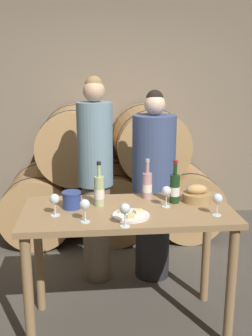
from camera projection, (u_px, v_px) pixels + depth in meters
name	position (u px, v px, depth m)	size (l,w,h in m)	color
ground_plane	(128.00, 325.00, 2.84)	(10.00, 10.00, 0.00)	#4C473F
stone_wall_back	(108.00, 86.00, 4.64)	(10.00, 0.12, 3.20)	#7F705B
barrel_stack	(112.00, 178.00, 4.31)	(2.34, 0.93, 1.42)	tan
tasting_table	(128.00, 229.00, 2.65)	(1.40, 0.66, 0.89)	#99754C
person_left	(96.00, 179.00, 3.27)	(0.29, 0.29, 1.75)	#756651
person_right	(153.00, 187.00, 3.34)	(0.36, 0.36, 1.64)	#232326
wine_bottle_red	(175.00, 188.00, 2.72)	(0.07, 0.07, 0.30)	#193819
wine_bottle_white	(99.00, 191.00, 2.66)	(0.07, 0.07, 0.31)	#ADBC7F
wine_bottle_rose	(147.00, 185.00, 2.82)	(0.07, 0.07, 0.29)	#BC8E93
blue_crock	(72.00, 199.00, 2.62)	(0.13, 0.13, 0.11)	navy
bread_basket	(196.00, 195.00, 2.76)	(0.20, 0.20, 0.12)	#A87F4C
cheese_plate	(131.00, 215.00, 2.48)	(0.24, 0.24, 0.04)	white
wine_glass_far_left	(55.00, 200.00, 2.48)	(0.06, 0.06, 0.15)	white
wine_glass_left	(85.00, 205.00, 2.37)	(0.06, 0.06, 0.15)	white
wine_glass_center	(125.00, 210.00, 2.30)	(0.06, 0.06, 0.15)	white
wine_glass_right	(166.00, 192.00, 2.64)	(0.06, 0.06, 0.15)	white
wine_glass_far_right	(218.00, 199.00, 2.48)	(0.06, 0.06, 0.15)	white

